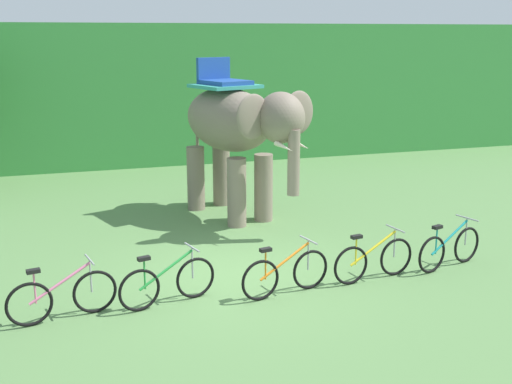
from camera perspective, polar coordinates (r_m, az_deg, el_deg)
The scene contains 8 objects.
ground_plane at distance 11.74m, azimuth -1.73°, elevation -7.56°, with size 80.00×80.00×0.00m, color #567F47.
foliage_hedge at distance 23.91m, azimuth -10.41°, elevation 9.11°, with size 36.00×6.00×4.66m, color #3D8E42.
elephant at distance 14.85m, azimuth -1.82°, elevation 5.87°, with size 2.76×4.22×3.78m.
bike_pink at distance 10.34m, azimuth -17.09°, elevation -9.00°, with size 1.68×0.55×0.92m.
bike_green at distance 10.52m, azimuth -7.98°, elevation -8.08°, with size 1.67×0.61×0.92m.
bike_orange at distance 10.80m, azimuth 2.70°, elevation -7.34°, with size 1.68×0.55×0.92m.
bike_yellow at distance 11.60m, azimuth 10.59°, elevation -6.02°, with size 1.70×0.52×0.92m.
bike_teal at distance 12.54m, azimuth 17.09°, elevation -4.88°, with size 1.65×0.66×0.92m.
Camera 1 is at (-2.91, -10.51, 4.34)m, focal length 44.25 mm.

